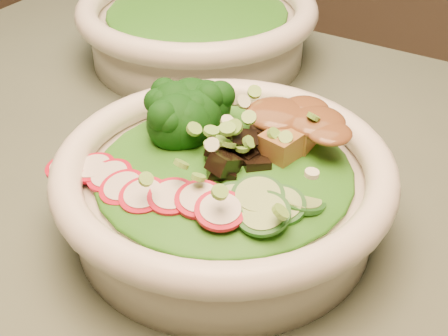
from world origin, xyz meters
The scene contains 11 objects.
salad_bowl centered at (-0.11, 0.03, 0.79)m, with size 0.25×0.25×0.07m.
side_bowl centered at (-0.29, 0.26, 0.79)m, with size 0.26×0.26×0.07m.
lettuce_bed centered at (-0.11, 0.03, 0.81)m, with size 0.19×0.19×0.02m, color #185E13.
side_lettuce centered at (-0.29, 0.26, 0.81)m, with size 0.18×0.18×0.02m, color #185E13.
broccoli_florets centered at (-0.16, 0.05, 0.82)m, with size 0.07×0.06×0.04m, color black, non-canonical shape.
radish_slices centered at (-0.14, -0.03, 0.81)m, with size 0.10×0.04×0.02m, color #B60E26, non-canonical shape.
cucumber_slices centered at (-0.06, 0.00, 0.82)m, with size 0.06×0.06×0.03m, color #94B866, non-canonical shape.
mushroom_heap centered at (-0.11, 0.04, 0.82)m, with size 0.06×0.06×0.04m, color black, non-canonical shape.
tofu_cubes centered at (-0.09, 0.08, 0.82)m, with size 0.08×0.05×0.03m, color brown, non-canonical shape.
peanut_sauce centered at (-0.09, 0.08, 0.83)m, with size 0.06×0.05×0.01m, color brown.
scallion_garnish centered at (-0.11, 0.03, 0.83)m, with size 0.18×0.18×0.02m, color #70B13E, non-canonical shape.
Camera 1 is at (0.08, -0.28, 1.06)m, focal length 50.00 mm.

